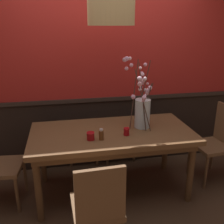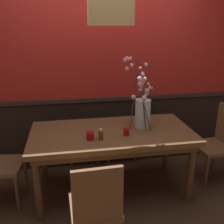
# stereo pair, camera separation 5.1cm
# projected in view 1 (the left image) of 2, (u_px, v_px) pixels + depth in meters

# --- Properties ---
(ground_plane) EXTENTS (24.00, 24.00, 0.00)m
(ground_plane) POSITION_uv_depth(u_px,v_px,m) (112.00, 190.00, 3.12)
(ground_plane) COLOR #4C3321
(back_wall) EXTENTS (4.31, 0.14, 2.67)m
(back_wall) POSITION_uv_depth(u_px,v_px,m) (101.00, 70.00, 3.36)
(back_wall) COLOR black
(back_wall) RESTS_ON ground
(dining_table) EXTENTS (1.79, 0.89, 0.77)m
(dining_table) POSITION_uv_depth(u_px,v_px,m) (112.00, 138.00, 2.90)
(dining_table) COLOR brown
(dining_table) RESTS_ON ground
(chair_near_side_left) EXTENTS (0.42, 0.45, 0.92)m
(chair_near_side_left) POSITION_uv_depth(u_px,v_px,m) (98.00, 206.00, 2.09)
(chair_near_side_left) COLOR brown
(chair_near_side_left) RESTS_ON ground
(chair_far_side_left) EXTENTS (0.46, 0.46, 0.93)m
(chair_far_side_left) POSITION_uv_depth(u_px,v_px,m) (83.00, 125.00, 3.73)
(chair_far_side_left) COLOR brown
(chair_far_side_left) RESTS_ON ground
(chair_head_east_end) EXTENTS (0.45, 0.45, 0.96)m
(chair_head_east_end) POSITION_uv_depth(u_px,v_px,m) (217.00, 140.00, 3.21)
(chair_head_east_end) COLOR brown
(chair_head_east_end) RESTS_ON ground
(chair_far_side_right) EXTENTS (0.48, 0.45, 0.93)m
(chair_far_side_right) POSITION_uv_depth(u_px,v_px,m) (116.00, 123.00, 3.80)
(chair_far_side_right) COLOR brown
(chair_far_side_right) RESTS_ON ground
(vase_with_blossoms) EXTENTS (0.36, 0.36, 0.79)m
(vase_with_blossoms) POSITION_uv_depth(u_px,v_px,m) (142.00, 109.00, 2.92)
(vase_with_blossoms) COLOR silver
(vase_with_blossoms) RESTS_ON dining_table
(candle_holder_nearer_center) EXTENTS (0.08, 0.08, 0.08)m
(candle_holder_nearer_center) POSITION_uv_depth(u_px,v_px,m) (91.00, 136.00, 2.64)
(candle_holder_nearer_center) COLOR #9E0F14
(candle_holder_nearer_center) RESTS_ON dining_table
(candle_holder_nearer_edge) EXTENTS (0.07, 0.07, 0.08)m
(candle_holder_nearer_edge) POSITION_uv_depth(u_px,v_px,m) (126.00, 132.00, 2.75)
(candle_holder_nearer_edge) COLOR #9E0F14
(candle_holder_nearer_edge) RESTS_ON dining_table
(condiment_bottle) EXTENTS (0.05, 0.05, 0.12)m
(condiment_bottle) POSITION_uv_depth(u_px,v_px,m) (101.00, 135.00, 2.64)
(condiment_bottle) COLOR brown
(condiment_bottle) RESTS_ON dining_table
(pendant_lamp) EXTENTS (0.45, 0.45, 0.78)m
(pendant_lamp) POSITION_uv_depth(u_px,v_px,m) (111.00, 10.00, 2.45)
(pendant_lamp) COLOR tan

